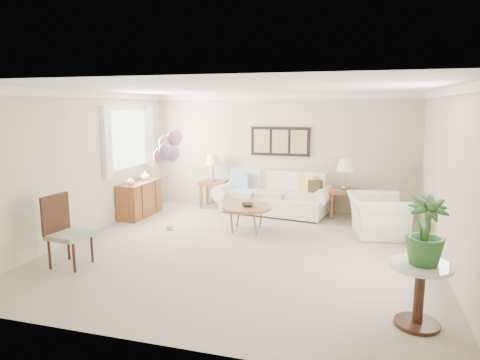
{
  "coord_description": "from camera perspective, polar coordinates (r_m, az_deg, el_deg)",
  "views": [
    {
      "loc": [
        1.82,
        -6.51,
        2.33
      ],
      "look_at": [
        -0.25,
        0.6,
        1.05
      ],
      "focal_mm": 32.0,
      "sensor_mm": 36.0,
      "label": 1
    }
  ],
  "objects": [
    {
      "name": "vase_white",
      "position": [
        9.01,
        -14.4,
        -0.11
      ],
      "size": [
        0.21,
        0.21,
        0.17
      ],
      "primitive_type": "imported",
      "rotation": [
        0.0,
        0.0,
        -0.35
      ],
      "color": "silver",
      "rests_on": "credenza"
    },
    {
      "name": "end_table_right",
      "position": [
        9.22,
        13.73,
        -1.78
      ],
      "size": [
        0.57,
        0.52,
        0.62
      ],
      "color": "brown",
      "rests_on": "ground"
    },
    {
      "name": "balloon_cluster",
      "position": [
        8.01,
        -9.59,
        4.12
      ],
      "size": [
        0.51,
        0.49,
        1.92
      ],
      "color": "gray",
      "rests_on": "ground"
    },
    {
      "name": "sofa",
      "position": [
        9.44,
        4.61,
        -2.26
      ],
      "size": [
        2.62,
        1.27,
        0.91
      ],
      "color": "white",
      "rests_on": "ground"
    },
    {
      "name": "accent_chair",
      "position": [
        6.8,
        -22.29,
        -6.08
      ],
      "size": [
        0.58,
        0.58,
        1.06
      ],
      "color": "gray",
      "rests_on": "ground"
    },
    {
      "name": "wall_art_triptych",
      "position": [
        9.68,
        5.39,
        5.14
      ],
      "size": [
        1.35,
        0.06,
        0.65
      ],
      "color": "black",
      "rests_on": "ground"
    },
    {
      "name": "room_shell",
      "position": [
        6.91,
        -0.03,
        3.97
      ],
      "size": [
        6.04,
        6.04,
        2.6
      ],
      "color": "beige",
      "rests_on": "ground"
    },
    {
      "name": "coffee_table",
      "position": [
        8.05,
        0.88,
        -3.75
      ],
      "size": [
        0.95,
        0.95,
        0.48
      ],
      "color": "#A3622D",
      "rests_on": "ground"
    },
    {
      "name": "decor_bowl",
      "position": [
        8.0,
        1.04,
        -3.33
      ],
      "size": [
        0.28,
        0.28,
        0.06
      ],
      "primitive_type": "imported",
      "rotation": [
        0.0,
        0.0,
        0.16
      ],
      "color": "#2D2522",
      "rests_on": "coffee_table"
    },
    {
      "name": "armchair",
      "position": [
        8.23,
        17.78,
        -4.49
      ],
      "size": [
        1.15,
        1.27,
        0.73
      ],
      "primitive_type": "imported",
      "rotation": [
        0.0,
        0.0,
        1.74
      ],
      "color": "white",
      "rests_on": "ground"
    },
    {
      "name": "end_table_left",
      "position": [
        9.94,
        -3.6,
        -0.69
      ],
      "size": [
        0.57,
        0.52,
        0.62
      ],
      "color": "brown",
      "rests_on": "ground"
    },
    {
      "name": "lamp_left",
      "position": [
        9.85,
        -3.63,
        2.6
      ],
      "size": [
        0.35,
        0.35,
        0.62
      ],
      "color": "gray",
      "rests_on": "end_table_left"
    },
    {
      "name": "side_table",
      "position": [
        5.01,
        22.89,
        -12.08
      ],
      "size": [
        0.65,
        0.65,
        0.7
      ],
      "color": "silver",
      "rests_on": "ground"
    },
    {
      "name": "credenza",
      "position": [
        9.43,
        -13.21,
        -2.45
      ],
      "size": [
        0.46,
        1.2,
        0.74
      ],
      "color": "brown",
      "rests_on": "ground"
    },
    {
      "name": "ground_plane",
      "position": [
        7.15,
        0.61,
        -9.22
      ],
      "size": [
        6.0,
        6.0,
        0.0
      ],
      "primitive_type": "plane",
      "color": "tan"
    },
    {
      "name": "lamp_right",
      "position": [
        9.12,
        13.88,
        1.8
      ],
      "size": [
        0.36,
        0.36,
        0.63
      ],
      "color": "gray",
      "rests_on": "end_table_right"
    },
    {
      "name": "potted_plant",
      "position": [
        4.83,
        23.55,
        -6.22
      ],
      "size": [
        0.49,
        0.49,
        0.73
      ],
      "primitive_type": "imported",
      "rotation": [
        0.0,
        0.0,
        0.24
      ],
      "color": "#225524",
      "rests_on": "side_table"
    },
    {
      "name": "vase_sage",
      "position": [
        9.53,
        -12.56,
        0.61
      ],
      "size": [
        0.26,
        0.26,
        0.21
      ],
      "primitive_type": "imported",
      "rotation": [
        0.0,
        0.0,
        0.37
      ],
      "color": "silver",
      "rests_on": "credenza"
    }
  ]
}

